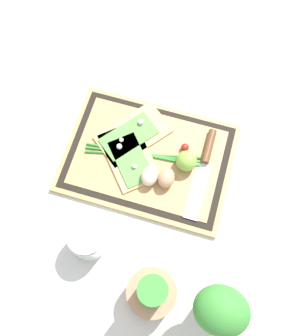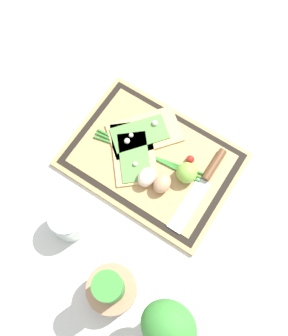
% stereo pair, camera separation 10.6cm
% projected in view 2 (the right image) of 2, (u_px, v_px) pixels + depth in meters
% --- Properties ---
extents(ground_plane, '(6.00, 6.00, 0.00)m').
position_uv_depth(ground_plane, '(152.00, 160.00, 1.10)').
color(ground_plane, silver).
extents(cutting_board, '(0.46, 0.33, 0.02)m').
position_uv_depth(cutting_board, '(152.00, 159.00, 1.10)').
color(cutting_board, tan).
rests_on(cutting_board, ground_plane).
extents(pizza_slice_near, '(0.21, 0.23, 0.02)m').
position_uv_depth(pizza_slice_near, '(144.00, 133.00, 1.11)').
color(pizza_slice_near, tan).
rests_on(pizza_slice_near, cutting_board).
extents(pizza_slice_far, '(0.21, 0.22, 0.02)m').
position_uv_depth(pizza_slice_far, '(134.00, 154.00, 1.09)').
color(pizza_slice_far, tan).
rests_on(pizza_slice_far, cutting_board).
extents(knife, '(0.04, 0.26, 0.02)m').
position_uv_depth(knife, '(207.00, 176.00, 1.06)').
color(knife, silver).
rests_on(knife, cutting_board).
extents(egg_brown, '(0.04, 0.06, 0.04)m').
position_uv_depth(egg_brown, '(162.00, 183.00, 1.04)').
color(egg_brown, tan).
rests_on(egg_brown, cutting_board).
extents(egg_pink, '(0.04, 0.06, 0.04)m').
position_uv_depth(egg_pink, '(147.00, 177.00, 1.04)').
color(egg_pink, beige).
rests_on(egg_pink, cutting_board).
extents(lime, '(0.06, 0.06, 0.06)m').
position_uv_depth(lime, '(187.00, 173.00, 1.04)').
color(lime, '#7FB742').
rests_on(lime, cutting_board).
extents(cherry_tomato_red, '(0.02, 0.02, 0.02)m').
position_uv_depth(cherry_tomato_red, '(190.00, 159.00, 1.07)').
color(cherry_tomato_red, red).
rests_on(cherry_tomato_red, cutting_board).
extents(scallion_bunch, '(0.32, 0.08, 0.01)m').
position_uv_depth(scallion_bunch, '(148.00, 154.00, 1.09)').
color(scallion_bunch, '#388433').
rests_on(scallion_bunch, cutting_board).
extents(herb_pot, '(0.12, 0.12, 0.19)m').
position_uv_depth(herb_pot, '(111.00, 289.00, 0.92)').
color(herb_pot, '#AD7A5B').
rests_on(herb_pot, ground_plane).
extents(sauce_jar, '(0.09, 0.09, 0.10)m').
position_uv_depth(sauce_jar, '(69.00, 221.00, 1.00)').
color(sauce_jar, silver).
rests_on(sauce_jar, ground_plane).
extents(herb_glass, '(0.12, 0.11, 0.21)m').
position_uv_depth(herb_glass, '(168.00, 326.00, 0.84)').
color(herb_glass, silver).
rests_on(herb_glass, ground_plane).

